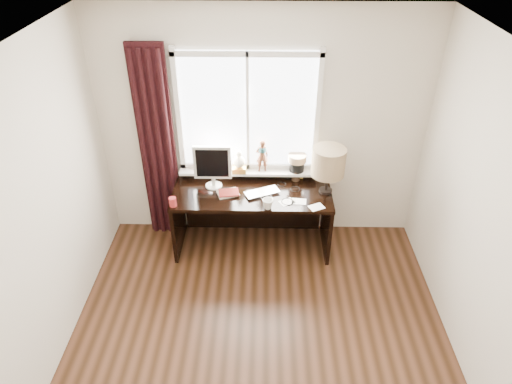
{
  "coord_description": "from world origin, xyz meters",
  "views": [
    {
      "loc": [
        0.02,
        -2.42,
        3.46
      ],
      "look_at": [
        -0.05,
        1.25,
        1.0
      ],
      "focal_mm": 32.0,
      "sensor_mm": 36.0,
      "label": 1
    }
  ],
  "objects_px": {
    "desk": "(252,205)",
    "monitor": "(212,164)",
    "table_lamp": "(328,162)",
    "mug": "(268,203)",
    "laptop": "(262,192)",
    "red_cup": "(173,202)"
  },
  "relations": [
    {
      "from": "mug",
      "to": "red_cup",
      "type": "distance_m",
      "value": 0.97
    },
    {
      "from": "monitor",
      "to": "table_lamp",
      "type": "distance_m",
      "value": 1.21
    },
    {
      "from": "red_cup",
      "to": "laptop",
      "type": "bearing_deg",
      "value": 14.84
    },
    {
      "from": "monitor",
      "to": "table_lamp",
      "type": "bearing_deg",
      "value": -3.92
    },
    {
      "from": "laptop",
      "to": "mug",
      "type": "distance_m",
      "value": 0.27
    },
    {
      "from": "table_lamp",
      "to": "mug",
      "type": "bearing_deg",
      "value": -153.39
    },
    {
      "from": "red_cup",
      "to": "table_lamp",
      "type": "distance_m",
      "value": 1.64
    },
    {
      "from": "laptop",
      "to": "mug",
      "type": "relative_size",
      "value": 3.31
    },
    {
      "from": "red_cup",
      "to": "desk",
      "type": "distance_m",
      "value": 0.93
    },
    {
      "from": "desk",
      "to": "monitor",
      "type": "height_order",
      "value": "monitor"
    },
    {
      "from": "laptop",
      "to": "table_lamp",
      "type": "height_order",
      "value": "table_lamp"
    },
    {
      "from": "red_cup",
      "to": "table_lamp",
      "type": "height_order",
      "value": "table_lamp"
    },
    {
      "from": "desk",
      "to": "laptop",
      "type": "bearing_deg",
      "value": -50.55
    },
    {
      "from": "desk",
      "to": "table_lamp",
      "type": "distance_m",
      "value": 1.0
    },
    {
      "from": "monitor",
      "to": "desk",
      "type": "bearing_deg",
      "value": 0.1
    },
    {
      "from": "mug",
      "to": "red_cup",
      "type": "relative_size",
      "value": 1.14
    },
    {
      "from": "laptop",
      "to": "red_cup",
      "type": "bearing_deg",
      "value": 170.56
    },
    {
      "from": "red_cup",
      "to": "monitor",
      "type": "height_order",
      "value": "monitor"
    },
    {
      "from": "laptop",
      "to": "table_lamp",
      "type": "xyz_separation_m",
      "value": [
        0.68,
        0.05,
        0.35
      ]
    },
    {
      "from": "red_cup",
      "to": "table_lamp",
      "type": "xyz_separation_m",
      "value": [
        1.59,
        0.29,
        0.31
      ]
    },
    {
      "from": "red_cup",
      "to": "desk",
      "type": "bearing_deg",
      "value": 25.07
    },
    {
      "from": "mug",
      "to": "monitor",
      "type": "relative_size",
      "value": 0.23
    }
  ]
}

